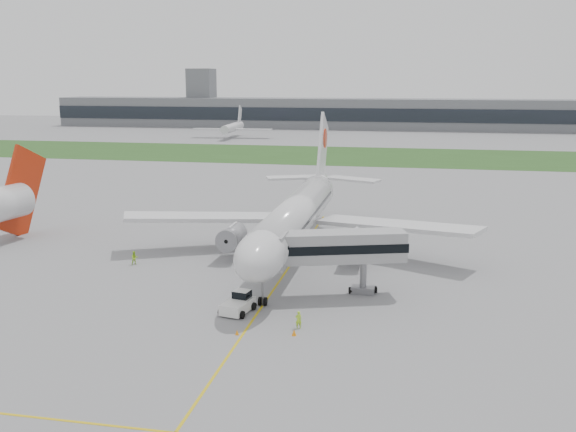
% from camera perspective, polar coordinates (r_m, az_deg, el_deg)
% --- Properties ---
extents(ground, '(600.00, 600.00, 0.00)m').
position_cam_1_polar(ground, '(81.20, 0.20, -4.40)').
color(ground, gray).
rests_on(ground, ground).
extents(apron_markings, '(70.00, 70.00, 0.04)m').
position_cam_1_polar(apron_markings, '(76.52, -0.52, -5.44)').
color(apron_markings, gold).
rests_on(apron_markings, ground).
extents(grass_strip, '(600.00, 50.00, 0.02)m').
position_cam_1_polar(grass_strip, '(198.34, 6.88, 5.33)').
color(grass_strip, '#274B1C').
rests_on(grass_strip, ground).
extents(terminal_building, '(320.00, 22.30, 14.00)m').
position_cam_1_polar(terminal_building, '(307.09, 8.54, 8.96)').
color(terminal_building, slate).
rests_on(terminal_building, ground).
extents(control_tower, '(12.00, 12.00, 56.00)m').
position_cam_1_polar(control_tower, '(326.59, -7.61, 7.94)').
color(control_tower, slate).
rests_on(control_tower, ground).
extents(airliner, '(48.13, 53.95, 17.88)m').
position_cam_1_polar(airliner, '(84.46, 0.84, 0.21)').
color(airliner, silver).
rests_on(airliner, ground).
extents(pushback_tug, '(3.29, 4.29, 2.01)m').
position_cam_1_polar(pushback_tug, '(65.41, -4.41, -7.71)').
color(pushback_tug, white).
rests_on(pushback_tug, ground).
extents(jet_bridge, '(15.40, 8.77, 7.34)m').
position_cam_1_polar(jet_bridge, '(68.36, 3.49, -2.86)').
color(jet_bridge, '#9A9A9D').
rests_on(jet_bridge, ground).
extents(safety_cone_left, '(0.36, 0.36, 0.49)m').
position_cam_1_polar(safety_cone_left, '(60.04, -4.55, -10.26)').
color(safety_cone_left, orange).
rests_on(safety_cone_left, ground).
extents(safety_cone_right, '(0.44, 0.44, 0.60)m').
position_cam_1_polar(safety_cone_right, '(59.68, 0.54, -10.31)').
color(safety_cone_right, orange).
rests_on(safety_cone_right, ground).
extents(ground_crew_near, '(0.74, 0.63, 1.71)m').
position_cam_1_polar(ground_crew_near, '(61.10, 0.94, -9.21)').
color(ground_crew_near, '#AAE726').
rests_on(ground_crew_near, ground).
extents(ground_crew_far, '(1.07, 1.03, 1.74)m').
position_cam_1_polar(ground_crew_far, '(83.55, -13.48, -3.64)').
color(ground_crew_far, '#ACE826').
rests_on(ground_crew_far, ground).
extents(distant_aircraft_left, '(33.00, 29.52, 12.04)m').
position_cam_1_polar(distant_aircraft_left, '(258.39, -4.93, 6.93)').
color(distant_aircraft_left, silver).
rests_on(distant_aircraft_left, ground).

